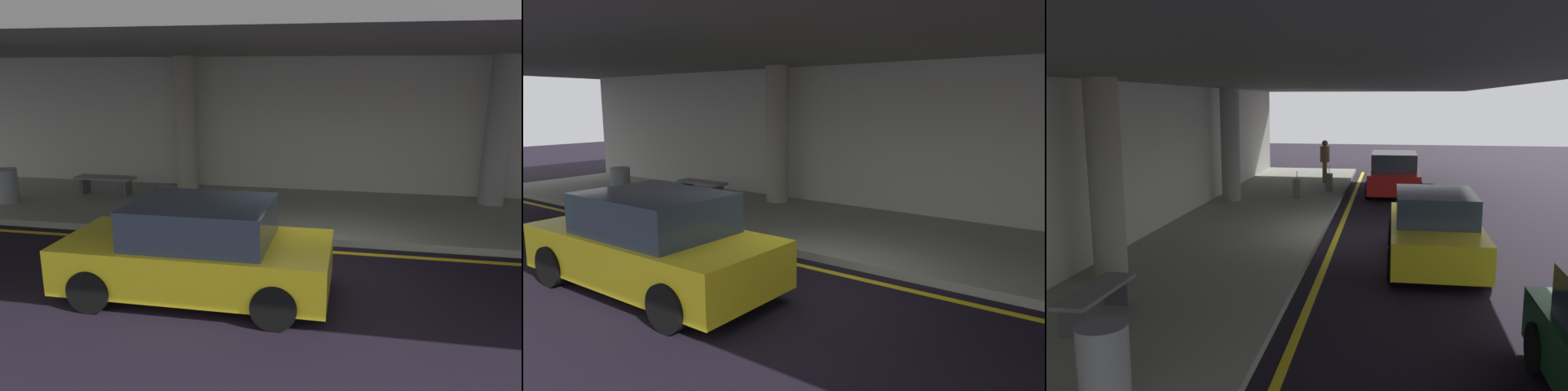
% 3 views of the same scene
% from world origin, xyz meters
% --- Properties ---
extents(ground_plane, '(60.00, 60.00, 0.00)m').
position_xyz_m(ground_plane, '(0.00, 0.00, 0.00)').
color(ground_plane, black).
extents(sidewalk, '(26.00, 4.20, 0.15)m').
position_xyz_m(sidewalk, '(0.00, 3.10, 0.07)').
color(sidewalk, gray).
rests_on(sidewalk, ground).
extents(lane_stripe_yellow, '(26.00, 0.14, 0.01)m').
position_xyz_m(lane_stripe_yellow, '(0.00, 0.66, 0.00)').
color(lane_stripe_yellow, yellow).
rests_on(lane_stripe_yellow, ground).
extents(support_column_far_left, '(0.61, 0.61, 3.65)m').
position_xyz_m(support_column_far_left, '(-4.00, 4.51, 1.97)').
color(support_column_far_left, gray).
rests_on(support_column_far_left, sidewalk).
extents(ceiling_overhang, '(28.00, 13.20, 0.30)m').
position_xyz_m(ceiling_overhang, '(0.00, 2.60, 3.95)').
color(ceiling_overhang, slate).
rests_on(ceiling_overhang, support_column_far_left).
extents(terminal_back_wall, '(26.00, 0.30, 3.80)m').
position_xyz_m(terminal_back_wall, '(0.00, 5.35, 1.90)').
color(terminal_back_wall, '#BAB9AE').
rests_on(terminal_back_wall, ground).
extents(car_yellow_taxi, '(4.10, 1.92, 1.50)m').
position_xyz_m(car_yellow_taxi, '(-1.74, -1.59, 0.71)').
color(car_yellow_taxi, yellow).
rests_on(car_yellow_taxi, ground).
extents(bench_metal, '(1.60, 0.50, 0.48)m').
position_xyz_m(bench_metal, '(-6.06, 3.65, 0.50)').
color(bench_metal, slate).
rests_on(bench_metal, sidewalk).
extents(trash_bin_steel, '(0.56, 0.56, 0.85)m').
position_xyz_m(trash_bin_steel, '(-8.13, 2.40, 0.57)').
color(trash_bin_steel, gray).
rests_on(trash_bin_steel, sidewalk).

